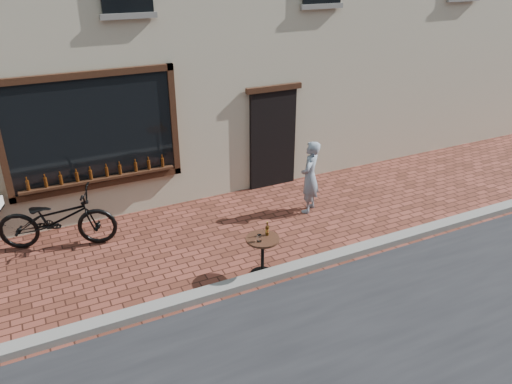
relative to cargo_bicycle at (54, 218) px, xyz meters
name	(u,v)px	position (x,y,z in m)	size (l,w,h in m)	color
ground	(268,287)	(2.84, -2.82, -0.56)	(90.00, 90.00, 0.00)	#4C2318
kerb	(262,278)	(2.84, -2.62, -0.50)	(90.00, 0.25, 0.12)	slate
cargo_bicycle	(54,218)	(0.00, 0.00, 0.00)	(2.47, 1.38, 1.16)	black
bistro_table	(263,249)	(2.93, -2.47, -0.05)	(0.55, 0.55, 0.94)	black
pedestrian	(310,177)	(4.83, -0.83, 0.20)	(0.55, 0.36, 1.51)	gray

